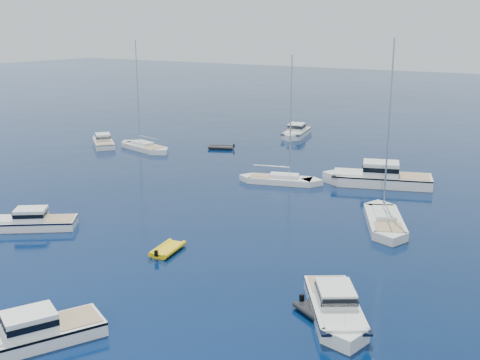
# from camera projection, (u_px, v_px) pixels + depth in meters

# --- Properties ---
(motor_cruiser_near) EXTENTS (6.51, 9.39, 2.39)m
(motor_cruiser_near) POSITION_uv_depth(u_px,v_px,m) (28.00, 345.00, 32.50)
(motor_cruiser_near) COLOR white
(motor_cruiser_near) RESTS_ON ground
(motor_cruiser_right) EXTENTS (7.40, 9.17, 2.40)m
(motor_cruiser_right) POSITION_uv_depth(u_px,v_px,m) (335.00, 317.00, 35.57)
(motor_cruiser_right) COLOR silver
(motor_cruiser_right) RESTS_ON ground
(motor_cruiser_left) EXTENTS (8.41, 7.24, 2.25)m
(motor_cruiser_left) POSITION_uv_depth(u_px,v_px,m) (30.00, 228.00, 51.04)
(motor_cruiser_left) COLOR white
(motor_cruiser_left) RESTS_ON ground
(motor_cruiser_far_l) EXTENTS (8.27, 7.47, 2.25)m
(motor_cruiser_far_l) POSITION_uv_depth(u_px,v_px,m) (103.00, 145.00, 85.69)
(motor_cruiser_far_l) COLOR silver
(motor_cruiser_far_l) RESTS_ON ground
(motor_cruiser_distant) EXTENTS (13.07, 7.78, 3.28)m
(motor_cruiser_distant) POSITION_uv_depth(u_px,v_px,m) (377.00, 185.00, 64.75)
(motor_cruiser_distant) COLOR silver
(motor_cruiser_distant) RESTS_ON ground
(motor_cruiser_horizon) EXTENTS (5.04, 10.08, 2.54)m
(motor_cruiser_horizon) POSITION_uv_depth(u_px,v_px,m) (296.00, 136.00, 92.59)
(motor_cruiser_horizon) COLOR white
(motor_cruiser_horizon) RESTS_ON ground
(sailboat_mid_r) EXTENTS (7.54, 11.34, 16.47)m
(sailboat_mid_r) POSITION_uv_depth(u_px,v_px,m) (384.00, 225.00, 51.78)
(sailboat_mid_r) COLOR silver
(sailboat_mid_r) RESTS_ON ground
(sailboat_centre) EXTENTS (10.10, 5.40, 14.39)m
(sailboat_centre) POSITION_uv_depth(u_px,v_px,m) (280.00, 183.00, 65.50)
(sailboat_centre) COLOR silver
(sailboat_centre) RESTS_ON ground
(sailboat_far_l) EXTENTS (10.85, 5.10, 15.43)m
(sailboat_far_l) POSITION_uv_depth(u_px,v_px,m) (144.00, 150.00, 82.80)
(sailboat_far_l) COLOR silver
(sailboat_far_l) RESTS_ON ground
(tender_yellow) EXTENTS (2.52, 3.73, 0.95)m
(tender_yellow) POSITION_uv_depth(u_px,v_px,m) (168.00, 252.00, 45.69)
(tender_yellow) COLOR yellow
(tender_yellow) RESTS_ON ground
(tender_grey_near) EXTENTS (3.70, 3.12, 0.95)m
(tender_grey_near) POSITION_uv_depth(u_px,v_px,m) (317.00, 316.00, 35.64)
(tender_grey_near) COLOR black
(tender_grey_near) RESTS_ON ground
(tender_grey_far) EXTENTS (4.17, 3.34, 0.95)m
(tender_grey_far) POSITION_uv_depth(u_px,v_px,m) (221.00, 149.00, 83.31)
(tender_grey_far) COLOR black
(tender_grey_far) RESTS_ON ground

